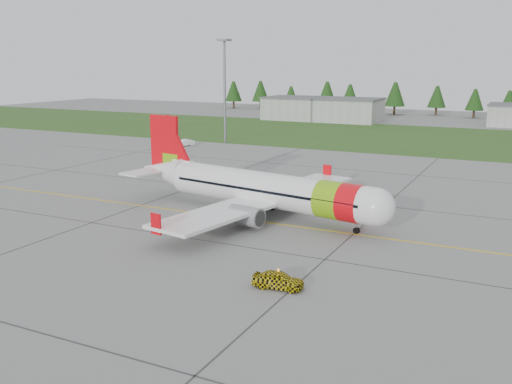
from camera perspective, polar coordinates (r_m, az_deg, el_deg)
The scene contains 9 objects.
ground at distance 51.63m, azimuth -3.65°, elevation -5.11°, with size 320.00×320.00×0.00m, color gray.
aircraft at distance 59.94m, azimuth 0.67°, elevation 0.26°, with size 32.33×30.19×9.85m.
follow_me_car at distance 41.01m, azimuth 2.24°, elevation -7.15°, with size 1.51×1.28×3.75m, color yellow.
service_van at distance 111.93m, azimuth -7.16°, elevation 5.58°, with size 1.38×1.30×3.96m, color white.
grass_strip at distance 127.89m, azimuth 15.06°, elevation 5.25°, with size 320.00×50.00×0.03m, color #30561E.
taxi_guideline at distance 58.39m, azimuth 0.27°, elevation -2.95°, with size 120.00×0.25×0.02m, color gold.
hangar_west at distance 162.50m, azimuth 6.65°, elevation 8.18°, with size 32.00×14.00×6.00m, color #A8A8A3.
floodlight_mast at distance 115.52m, azimuth -3.14°, elevation 9.88°, with size 0.50×0.50×20.00m, color slate.
treeline at distance 182.49m, azimuth 18.73°, elevation 8.73°, with size 160.00×8.00×10.00m, color #1C3F14, non-canonical shape.
Camera 1 is at (24.68, -42.48, 15.87)m, focal length 40.00 mm.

